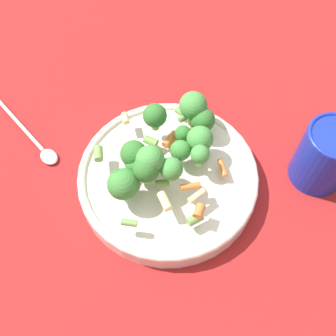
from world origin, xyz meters
TOP-DOWN VIEW (x-y plane):
  - ground_plane at (0.00, 0.00)m, footprint 3.00×3.00m
  - bowl at (0.00, 0.00)m, footprint 0.29×0.29m
  - pasta_salad at (-0.02, 0.00)m, footprint 0.22×0.21m
  - cup at (0.10, 0.22)m, footprint 0.09×0.09m
  - spoon at (-0.18, -0.16)m, footprint 0.18×0.06m

SIDE VIEW (x-z plane):
  - ground_plane at x=0.00m, z-range 0.00..0.00m
  - spoon at x=-0.18m, z-range 0.00..0.01m
  - bowl at x=0.00m, z-range 0.00..0.04m
  - cup at x=0.10m, z-range 0.00..0.11m
  - pasta_salad at x=-0.02m, z-range 0.04..0.12m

